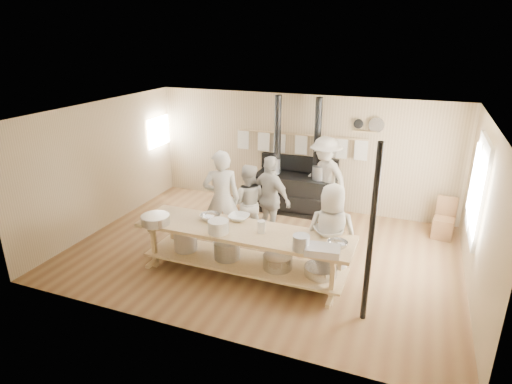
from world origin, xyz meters
TOP-DOWN VIEW (x-y plane):
  - ground at (0.00, 0.00)m, footprint 7.00×7.00m
  - room_shell at (0.00, 0.00)m, footprint 7.00×7.00m
  - window_right at (3.47, 0.60)m, footprint 0.09×1.50m
  - left_opening at (-3.45, 2.00)m, footprint 0.00×0.90m
  - stove at (-0.01, 2.12)m, footprint 1.90×0.75m
  - towel_rail at (0.00, 2.40)m, footprint 3.00×0.04m
  - back_wall_shelf at (1.46, 2.43)m, footprint 0.63×0.14m
  - prep_table at (-0.01, -0.90)m, footprint 3.60×0.90m
  - support_post at (2.05, -1.35)m, footprint 0.08×0.08m
  - cook_far_left at (-0.80, -0.04)m, footprint 0.82×0.71m
  - cook_left at (-0.46, 0.41)m, footprint 0.88×0.76m
  - cook_center at (1.35, -0.46)m, footprint 0.88×0.65m
  - cook_right at (-0.04, 0.57)m, footprint 1.07×0.81m
  - cook_by_window at (0.70, 1.95)m, footprint 1.37×1.17m
  - chair at (3.15, 1.87)m, footprint 0.43×0.43m
  - bowl_white_a at (-0.22, -0.57)m, footprint 0.36×0.36m
  - bowl_steel_a at (-0.67, -0.77)m, footprint 0.48×0.48m
  - bowl_white_b at (1.32, -0.57)m, footprint 0.61×0.61m
  - bowl_steel_b at (1.55, -0.97)m, footprint 0.43×0.43m
  - roasting_pan at (1.39, -1.23)m, footprint 0.53×0.39m
  - mixing_bowl_large at (-1.45, -1.23)m, footprint 0.48×0.48m
  - bucket_galv at (1.06, -1.23)m, footprint 0.26×0.26m
  - deep_bowl_enamel at (-0.32, -1.15)m, footprint 0.40×0.40m
  - pitcher at (0.32, -0.90)m, footprint 0.15×0.15m

SIDE VIEW (x-z plane):
  - ground at x=0.00m, z-range 0.00..0.00m
  - chair at x=3.15m, z-range -0.17..0.66m
  - prep_table at x=-0.01m, z-range 0.10..0.95m
  - stove at x=-0.01m, z-range -0.78..1.82m
  - cook_left at x=-0.46m, z-range 0.00..1.53m
  - cook_center at x=1.35m, z-range 0.00..1.65m
  - cook_right at x=-0.04m, z-range 0.00..1.69m
  - bowl_white_a at x=-0.22m, z-range 0.85..0.94m
  - bowl_steel_b at x=1.55m, z-range 0.85..0.95m
  - bowl_steel_a at x=-0.67m, z-range 0.85..0.96m
  - bowl_white_b at x=1.32m, z-range 0.85..0.96m
  - roasting_pan at x=1.39m, z-range 0.85..0.96m
  - cook_by_window at x=0.70m, z-range 0.00..1.84m
  - mixing_bowl_large at x=-1.45m, z-range 0.85..1.00m
  - cook_far_left at x=-0.80m, z-range 0.00..1.89m
  - pitcher at x=0.32m, z-range 0.85..1.05m
  - deep_bowl_enamel at x=-0.32m, z-range 0.85..1.06m
  - bucket_galv at x=1.06m, z-range 0.85..1.08m
  - support_post at x=2.05m, z-range 0.00..2.60m
  - window_right at x=3.47m, z-range 0.67..2.33m
  - towel_rail at x=0.00m, z-range 1.32..1.79m
  - left_opening at x=-3.45m, z-range 1.15..2.05m
  - room_shell at x=0.00m, z-range -1.88..5.12m
  - back_wall_shelf at x=1.46m, z-range 1.84..2.17m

